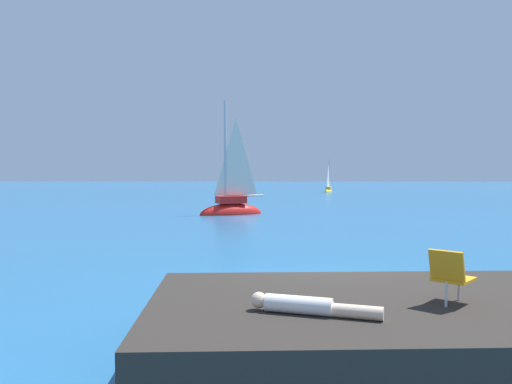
{
  "coord_description": "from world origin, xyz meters",
  "views": [
    {
      "loc": [
        -1.25,
        -11.39,
        2.77
      ],
      "look_at": [
        -1.71,
        14.2,
        1.48
      ],
      "focal_mm": 36.73,
      "sensor_mm": 36.0,
      "label": 1
    }
  ],
  "objects_px": {
    "beach_chair": "(451,274)",
    "sailboat_far": "(329,190)",
    "sailboat_near": "(231,208)",
    "person_sunbather": "(308,306)"
  },
  "relations": [
    {
      "from": "sailboat_near",
      "to": "person_sunbather",
      "type": "relative_size",
      "value": 4.1
    },
    {
      "from": "sailboat_near",
      "to": "person_sunbather",
      "type": "height_order",
      "value": "sailboat_near"
    },
    {
      "from": "beach_chair",
      "to": "sailboat_far",
      "type": "bearing_deg",
      "value": 35.72
    },
    {
      "from": "beach_chair",
      "to": "sailboat_near",
      "type": "bearing_deg",
      "value": 52.07
    },
    {
      "from": "person_sunbather",
      "to": "beach_chair",
      "type": "distance_m",
      "value": 2.13
    },
    {
      "from": "sailboat_near",
      "to": "sailboat_far",
      "type": "height_order",
      "value": "sailboat_near"
    },
    {
      "from": "sailboat_far",
      "to": "beach_chair",
      "type": "height_order",
      "value": "sailboat_far"
    },
    {
      "from": "sailboat_far",
      "to": "person_sunbather",
      "type": "height_order",
      "value": "sailboat_far"
    },
    {
      "from": "sailboat_far",
      "to": "person_sunbather",
      "type": "relative_size",
      "value": 2.21
    },
    {
      "from": "sailboat_far",
      "to": "sailboat_near",
      "type": "bearing_deg",
      "value": -179.01
    }
  ]
}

